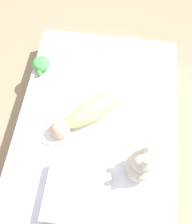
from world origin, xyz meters
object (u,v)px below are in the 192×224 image
at_px(bunny_plush, 140,165).
at_px(swaddled_baby, 89,112).
at_px(pillow, 77,195).
at_px(turtle_plush, 41,64).

bearing_deg(bunny_plush, swaddled_baby, -133.48).
bearing_deg(bunny_plush, pillow, -59.59).
bearing_deg(pillow, turtle_plush, -154.62).
relative_size(bunny_plush, turtle_plush, 2.16).
relative_size(swaddled_baby, bunny_plush, 1.36).
bearing_deg(turtle_plush, pillow, 25.38).
bearing_deg(pillow, bunny_plush, 120.41).
distance_m(pillow, turtle_plush, 1.01).
bearing_deg(swaddled_baby, turtle_plush, -82.78).
relative_size(pillow, turtle_plush, 2.21).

